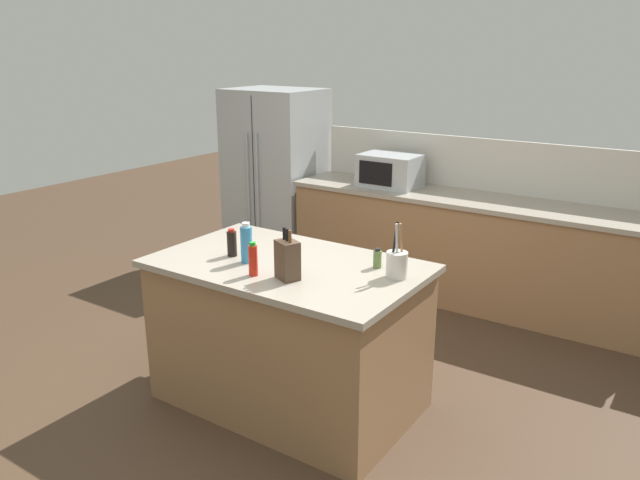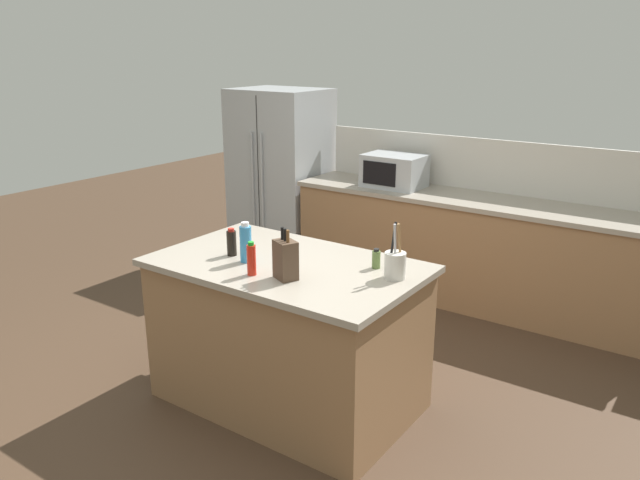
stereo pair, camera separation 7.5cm
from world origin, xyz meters
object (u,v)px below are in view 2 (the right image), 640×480
refrigerator (281,175)px  soy_sauce_bottle (232,243)px  knife_block (286,259)px  spice_jar_oregano (376,259)px  utensil_crock (395,264)px  microwave (394,171)px  hot_sauce_bottle (251,259)px  dish_soap_bottle (246,243)px

refrigerator → soy_sauce_bottle: bearing=-57.9°
knife_block → spice_jar_oregano: 0.55m
refrigerator → utensil_crock: bearing=-40.4°
knife_block → utensil_crock: size_ratio=0.91×
knife_block → soy_sauce_bottle: knife_block is taller
spice_jar_oregano → soy_sauce_bottle: 0.90m
microwave → hot_sauce_bottle: microwave is taller
dish_soap_bottle → soy_sauce_bottle: bearing=165.4°
knife_block → soy_sauce_bottle: 0.54m
refrigerator → utensil_crock: refrigerator is taller
utensil_crock → spice_jar_oregano: size_ratio=2.72×
hot_sauce_bottle → spice_jar_oregano: 0.72m
refrigerator → soy_sauce_bottle: (1.46, -2.34, 0.14)m
refrigerator → hot_sauce_bottle: bearing=-54.7°
dish_soap_bottle → soy_sauce_bottle: (-0.15, 0.04, -0.03)m
refrigerator → spice_jar_oregano: 3.08m
microwave → dish_soap_bottle: size_ratio=2.15×
knife_block → utensil_crock: bearing=60.1°
hot_sauce_bottle → dish_soap_bottle: (-0.17, 0.15, 0.02)m
microwave → soy_sauce_bottle: 2.29m
refrigerator → microwave: (1.36, -0.05, 0.21)m
hot_sauce_bottle → utensil_crock: bearing=31.2°
microwave → spice_jar_oregano: size_ratio=4.49×
refrigerator → dish_soap_bottle: refrigerator is taller
hot_sauce_bottle → soy_sauce_bottle: (-0.33, 0.19, -0.01)m
utensil_crock → hot_sauce_bottle: utensil_crock is taller
soy_sauce_bottle → utensil_crock: bearing=12.6°
refrigerator → hot_sauce_bottle: 3.10m
refrigerator → utensil_crock: 3.26m
utensil_crock → dish_soap_bottle: bearing=-162.9°
knife_block → hot_sauce_bottle: size_ratio=1.48×
microwave → hot_sauce_bottle: size_ratio=2.70×
refrigerator → hot_sauce_bottle: refrigerator is taller
refrigerator → spice_jar_oregano: (2.31, -2.03, 0.12)m
refrigerator → dish_soap_bottle: size_ratio=7.16×
utensil_crock → hot_sauce_bottle: bearing=-148.8°
hot_sauce_bottle → soy_sauce_bottle: size_ratio=1.14×
knife_block → refrigerator: bearing=153.5°
refrigerator → knife_block: size_ratio=6.06×
spice_jar_oregano → dish_soap_bottle: (-0.69, -0.35, 0.06)m
hot_sauce_bottle → soy_sauce_bottle: 0.38m
knife_block → soy_sauce_bottle: (-0.52, 0.13, -0.03)m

